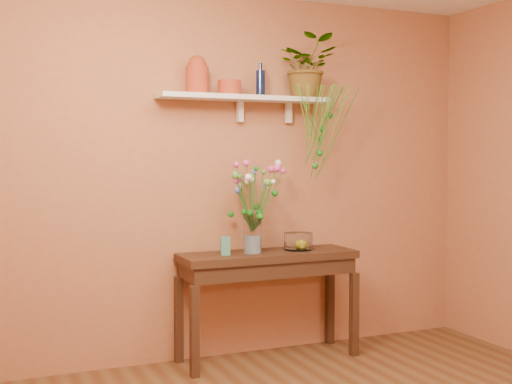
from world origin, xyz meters
The scene contains 13 objects.
room centered at (0.00, 0.00, 1.35)m, with size 4.04×4.04×2.70m.
sideboard centered at (0.19, 1.77, 0.68)m, with size 1.31×0.42×0.80m.
wall_shelf centered at (0.06, 1.87, 1.92)m, with size 1.30×0.24×0.19m.
terracotta_jug centered at (-0.31, 1.87, 2.07)m, with size 0.19×0.19×0.27m.
terracotta_pot centered at (-0.08, 1.84, 1.99)m, with size 0.17×0.17×0.10m, color #AC371D.
blue_bottle centered at (0.17, 1.87, 2.04)m, with size 0.09×0.09×0.24m.
spider_plant centered at (0.57, 1.88, 2.17)m, with size 0.42×0.37×0.47m, color #186F16.
plant_fronds centered at (0.61, 1.72, 1.70)m, with size 0.55×0.35×0.70m.
glass_vase centered at (0.06, 1.76, 0.91)m, with size 0.13×0.13×0.27m.
bouquet centered at (0.07, 1.75, 1.28)m, with size 0.55×0.52×0.52m.
glass_bowl centered at (0.45, 1.78, 0.85)m, with size 0.21×0.21×0.13m.
lemon centered at (0.46, 1.77, 0.84)m, with size 0.08×0.08×0.08m, color yellow.
carton centered at (-0.15, 1.74, 0.86)m, with size 0.07×0.05×0.13m, color #2D657E.
Camera 1 is at (-1.83, -2.69, 1.49)m, focal length 47.20 mm.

